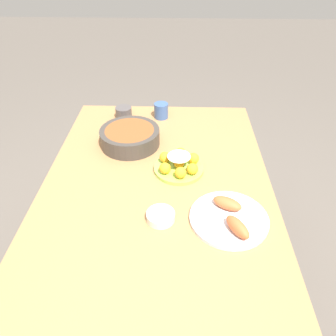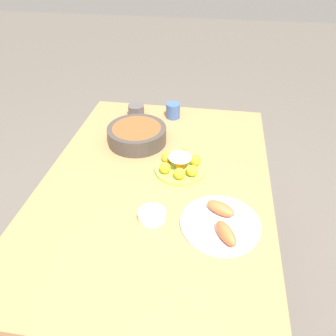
{
  "view_description": "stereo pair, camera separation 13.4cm",
  "coord_description": "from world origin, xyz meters",
  "px_view_note": "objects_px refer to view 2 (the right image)",
  "views": [
    {
      "loc": [
        -1.03,
        -0.08,
        1.58
      ],
      "look_at": [
        0.04,
        -0.04,
        0.76
      ],
      "focal_mm": 35.0,
      "sensor_mm": 36.0,
      "label": 1
    },
    {
      "loc": [
        -1.01,
        -0.21,
        1.58
      ],
      "look_at": [
        0.04,
        -0.04,
        0.76
      ],
      "focal_mm": 35.0,
      "sensor_mm": 36.0,
      "label": 2
    }
  ],
  "objects_px": {
    "cake_plate": "(180,166)",
    "cup_near": "(173,111)",
    "sauce_bowl": "(152,215)",
    "serving_bowl": "(137,134)",
    "seafood_platter": "(221,223)",
    "cup_far": "(136,111)",
    "dining_table": "(156,197)"
  },
  "relations": [
    {
      "from": "cake_plate",
      "to": "cup_near",
      "type": "xyz_separation_m",
      "value": [
        0.46,
        0.1,
        0.01
      ]
    },
    {
      "from": "sauce_bowl",
      "to": "cake_plate",
      "type": "bearing_deg",
      "value": -12.37
    },
    {
      "from": "cake_plate",
      "to": "serving_bowl",
      "type": "distance_m",
      "value": 0.3
    },
    {
      "from": "seafood_platter",
      "to": "cup_near",
      "type": "xyz_separation_m",
      "value": [
        0.75,
        0.28,
        0.02
      ]
    },
    {
      "from": "serving_bowl",
      "to": "seafood_platter",
      "type": "bearing_deg",
      "value": -139.53
    },
    {
      "from": "serving_bowl",
      "to": "cup_far",
      "type": "distance_m",
      "value": 0.26
    },
    {
      "from": "dining_table",
      "to": "sauce_bowl",
      "type": "distance_m",
      "value": 0.24
    },
    {
      "from": "sauce_bowl",
      "to": "dining_table",
      "type": "bearing_deg",
      "value": 7.11
    },
    {
      "from": "seafood_platter",
      "to": "cup_near",
      "type": "relative_size",
      "value": 3.49
    },
    {
      "from": "seafood_platter",
      "to": "cup_far",
      "type": "height_order",
      "value": "same"
    },
    {
      "from": "seafood_platter",
      "to": "cup_near",
      "type": "bearing_deg",
      "value": 20.36
    },
    {
      "from": "serving_bowl",
      "to": "cake_plate",
      "type": "bearing_deg",
      "value": -130.22
    },
    {
      "from": "serving_bowl",
      "to": "seafood_platter",
      "type": "relative_size",
      "value": 0.99
    },
    {
      "from": "serving_bowl",
      "to": "cup_near",
      "type": "height_order",
      "value": "cup_near"
    },
    {
      "from": "cake_plate",
      "to": "cup_near",
      "type": "distance_m",
      "value": 0.48
    },
    {
      "from": "seafood_platter",
      "to": "cup_far",
      "type": "distance_m",
      "value": 0.88
    },
    {
      "from": "sauce_bowl",
      "to": "cup_near",
      "type": "xyz_separation_m",
      "value": [
        0.75,
        0.03,
        0.02
      ]
    },
    {
      "from": "dining_table",
      "to": "cup_near",
      "type": "relative_size",
      "value": 16.68
    },
    {
      "from": "dining_table",
      "to": "seafood_platter",
      "type": "xyz_separation_m",
      "value": [
        -0.21,
        -0.27,
        0.11
      ]
    },
    {
      "from": "cup_near",
      "to": "cup_far",
      "type": "xyz_separation_m",
      "value": [
        -0.01,
        0.2,
        -0.01
      ]
    },
    {
      "from": "seafood_platter",
      "to": "sauce_bowl",
      "type": "bearing_deg",
      "value": 90.21
    },
    {
      "from": "serving_bowl",
      "to": "sauce_bowl",
      "type": "xyz_separation_m",
      "value": [
        -0.48,
        -0.17,
        -0.03
      ]
    },
    {
      "from": "serving_bowl",
      "to": "cup_far",
      "type": "relative_size",
      "value": 3.23
    },
    {
      "from": "dining_table",
      "to": "serving_bowl",
      "type": "distance_m",
      "value": 0.34
    },
    {
      "from": "serving_bowl",
      "to": "sauce_bowl",
      "type": "bearing_deg",
      "value": -160.85
    },
    {
      "from": "cake_plate",
      "to": "cup_near",
      "type": "bearing_deg",
      "value": 11.94
    },
    {
      "from": "dining_table",
      "to": "sauce_bowl",
      "type": "xyz_separation_m",
      "value": [
        -0.21,
        -0.03,
        0.11
      ]
    },
    {
      "from": "cake_plate",
      "to": "cup_far",
      "type": "height_order",
      "value": "cake_plate"
    },
    {
      "from": "serving_bowl",
      "to": "cup_near",
      "type": "bearing_deg",
      "value": -26.41
    },
    {
      "from": "cake_plate",
      "to": "serving_bowl",
      "type": "xyz_separation_m",
      "value": [
        0.2,
        0.23,
        0.01
      ]
    },
    {
      "from": "cake_plate",
      "to": "sauce_bowl",
      "type": "relative_size",
      "value": 2.08
    },
    {
      "from": "dining_table",
      "to": "cup_far",
      "type": "xyz_separation_m",
      "value": [
        0.53,
        0.21,
        0.12
      ]
    }
  ]
}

